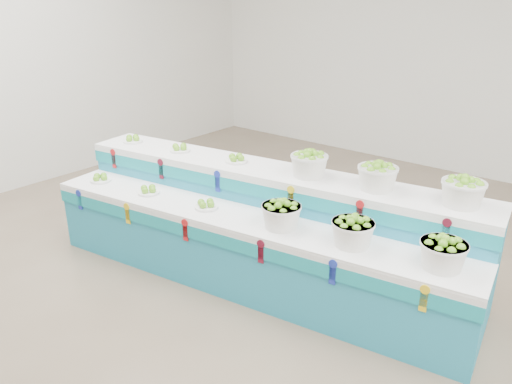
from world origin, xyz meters
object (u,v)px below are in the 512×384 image
(basket_lower_left, at_px, (281,214))
(basket_upper_right, at_px, (463,191))
(display_stand, at_px, (256,227))
(plate_upper_mid, at_px, (180,147))

(basket_lower_left, distance_m, basket_upper_right, 1.44)
(display_stand, xyz_separation_m, basket_upper_right, (1.66, 0.50, 0.63))
(basket_lower_left, bearing_deg, basket_upper_right, 29.53)
(display_stand, relative_size, plate_upper_mid, 19.01)
(plate_upper_mid, bearing_deg, basket_upper_right, 8.13)
(display_stand, height_order, basket_lower_left, display_stand)
(display_stand, bearing_deg, plate_upper_mid, 166.65)
(display_stand, xyz_separation_m, basket_lower_left, (0.43, -0.20, 0.33))
(plate_upper_mid, xyz_separation_m, basket_upper_right, (2.77, 0.40, 0.08))
(basket_upper_right, bearing_deg, plate_upper_mid, -171.87)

